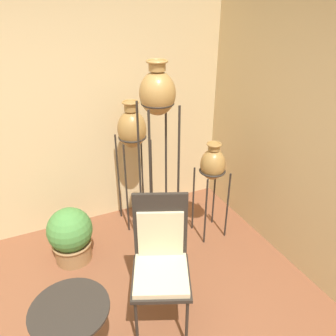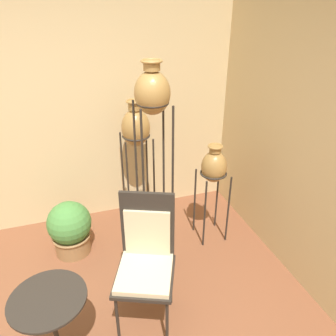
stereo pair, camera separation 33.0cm
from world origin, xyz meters
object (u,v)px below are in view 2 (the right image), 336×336
at_px(chair, 146,255).
at_px(vase_stand_short, 214,168).
at_px(vase_stand_medium, 136,129).
at_px(side_table, 52,316).
at_px(potted_plant, 70,228).
at_px(vase_stand_tall, 152,100).

bearing_deg(chair, vase_stand_short, 62.95).
xyz_separation_m(vase_stand_medium, side_table, (-0.98, -1.53, -0.68)).
relative_size(vase_stand_medium, potted_plant, 2.49).
relative_size(chair, potted_plant, 1.90).
distance_m(side_table, potted_plant, 1.20).
relative_size(vase_stand_tall, vase_stand_short, 1.79).
relative_size(vase_stand_tall, vase_stand_medium, 1.35).
bearing_deg(potted_plant, chair, -60.59).
bearing_deg(vase_stand_medium, vase_stand_short, -40.12).
height_order(vase_stand_medium, chair, vase_stand_medium).
xyz_separation_m(vase_stand_medium, potted_plant, (-0.81, -0.35, -0.85)).
xyz_separation_m(vase_stand_short, side_table, (-1.64, -0.97, -0.38)).
bearing_deg(potted_plant, vase_stand_medium, 23.47).
bearing_deg(chair, vase_stand_medium, 102.09).
bearing_deg(chair, potted_plant, 142.48).
bearing_deg(vase_stand_medium, side_table, -122.53).
xyz_separation_m(vase_stand_short, potted_plant, (-1.48, 0.21, -0.55)).
distance_m(vase_stand_tall, vase_stand_medium, 0.90).
bearing_deg(chair, side_table, -141.51).
height_order(vase_stand_medium, vase_stand_short, vase_stand_medium).
relative_size(chair, side_table, 1.74).
height_order(vase_stand_short, potted_plant, vase_stand_short).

